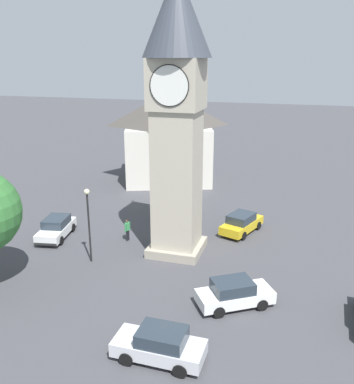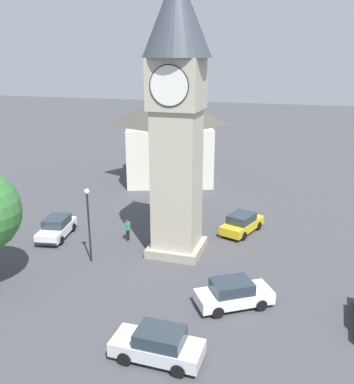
{
  "view_description": "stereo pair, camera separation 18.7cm",
  "coord_description": "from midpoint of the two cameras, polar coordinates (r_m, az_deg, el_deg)",
  "views": [
    {
      "loc": [
        7.73,
        -25.83,
        12.96
      ],
      "look_at": [
        0.0,
        0.0,
        4.33
      ],
      "focal_mm": 39.77,
      "sensor_mm": 36.0,
      "label": 1
    },
    {
      "loc": [
        7.91,
        -25.78,
        12.96
      ],
      "look_at": [
        0.0,
        0.0,
        4.33
      ],
      "focal_mm": 39.77,
      "sensor_mm": 36.0,
      "label": 2
    }
  ],
  "objects": [
    {
      "name": "car_blue_kerb",
      "position": [
        33.06,
        -15.68,
        -4.59
      ],
      "size": [
        2.39,
        4.36,
        1.53
      ],
      "color": "white",
      "rests_on": "ground"
    },
    {
      "name": "car_silver_kerb",
      "position": [
        23.74,
        7.82,
        -13.35
      ],
      "size": [
        4.39,
        3.65,
        1.53
      ],
      "color": "white",
      "rests_on": "ground"
    },
    {
      "name": "car_red_corner",
      "position": [
        36.84,
        -0.05,
        -1.58
      ],
      "size": [
        2.74,
        4.43,
        1.53
      ],
      "color": "silver",
      "rests_on": "ground"
    },
    {
      "name": "clock_tower",
      "position": [
        27.07,
        0.2,
        12.65
      ],
      "size": [
        4.26,
        4.26,
        18.15
      ],
      "color": "#A59C89",
      "rests_on": "ground"
    },
    {
      "name": "pedestrian",
      "position": [
        31.36,
        -6.47,
        -4.77
      ],
      "size": [
        0.33,
        0.53,
        1.69
      ],
      "color": "black",
      "rests_on": "ground"
    },
    {
      "name": "lamp_post",
      "position": [
        27.77,
        -11.63,
        -2.85
      ],
      "size": [
        0.36,
        0.36,
        5.02
      ],
      "color": "black",
      "rests_on": "ground"
    },
    {
      "name": "car_black_far",
      "position": [
        20.03,
        -2.29,
        -19.77
      ],
      "size": [
        4.15,
        1.86,
        1.53
      ],
      "color": "silver",
      "rests_on": "ground"
    },
    {
      "name": "car_green_alley",
      "position": [
        33.02,
        8.87,
        -4.15
      ],
      "size": [
        2.97,
        4.45,
        1.53
      ],
      "color": "gold",
      "rests_on": "ground"
    },
    {
      "name": "ground_plane",
      "position": [
        29.92,
        0.18,
        -7.92
      ],
      "size": [
        200.0,
        200.0,
        0.0
      ],
      "primitive_type": "plane",
      "color": "#424247"
    },
    {
      "name": "building_shop_left",
      "position": [
        45.65,
        -0.94,
        7.49
      ],
      "size": [
        11.39,
        10.72,
        9.44
      ],
      "color": "silver",
      "rests_on": "ground"
    }
  ]
}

